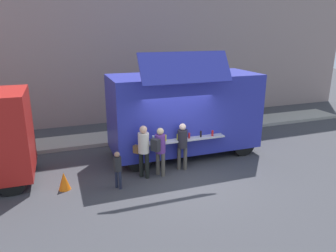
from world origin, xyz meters
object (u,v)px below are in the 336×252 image
customer_front_ordering (182,142)px  child_near_queue (118,167)px  trash_bin (240,117)px  food_truck_main (184,112)px  customer_rear_waiting (143,147)px  customer_mid_with_backpack (160,147)px  traffic_cone_orange (64,181)px

customer_front_ordering → child_near_queue: (-2.35, -0.59, -0.28)m
trash_bin → food_truck_main: bearing=-150.2°
trash_bin → customer_rear_waiting: customer_rear_waiting is taller
food_truck_main → customer_mid_with_backpack: size_ratio=3.37×
customer_mid_with_backpack → child_near_queue: 1.55m
child_near_queue → customer_rear_waiting: bearing=-7.0°
customer_mid_with_backpack → trash_bin: bearing=0.5°
food_truck_main → customer_mid_with_backpack: bearing=-133.6°
trash_bin → child_near_queue: 8.27m
traffic_cone_orange → customer_rear_waiting: 2.60m
trash_bin → customer_front_ordering: 6.01m
customer_rear_waiting → traffic_cone_orange: bearing=142.4°
customer_front_ordering → child_near_queue: customer_front_ordering is taller
customer_rear_waiting → child_near_queue: size_ratio=1.49×
traffic_cone_orange → trash_bin: trash_bin is taller
trash_bin → customer_rear_waiting: bearing=-148.0°
customer_front_ordering → customer_rear_waiting: (-1.41, -0.12, 0.06)m
customer_mid_with_backpack → customer_rear_waiting: (-0.52, 0.08, 0.04)m
food_truck_main → customer_mid_with_backpack: (-1.54, -1.58, -0.67)m
traffic_cone_orange → child_near_queue: (1.54, -0.50, 0.43)m
trash_bin → customer_front_ordering: customer_front_ordering is taller
customer_mid_with_backpack → traffic_cone_orange: bearing=143.6°
traffic_cone_orange → child_near_queue: 1.68m
food_truck_main → customer_rear_waiting: (-2.07, -1.50, -0.63)m
traffic_cone_orange → customer_front_ordering: (3.89, 0.10, 0.71)m
food_truck_main → customer_rear_waiting: 2.63m
food_truck_main → traffic_cone_orange: size_ratio=10.09×
food_truck_main → trash_bin: bearing=30.4°
food_truck_main → customer_front_ordering: (-0.66, -1.38, -0.69)m
customer_mid_with_backpack → customer_front_ordering: bearing=-21.3°
customer_mid_with_backpack → customer_rear_waiting: bearing=136.7°
customer_rear_waiting → child_near_queue: (-0.94, -0.47, -0.34)m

